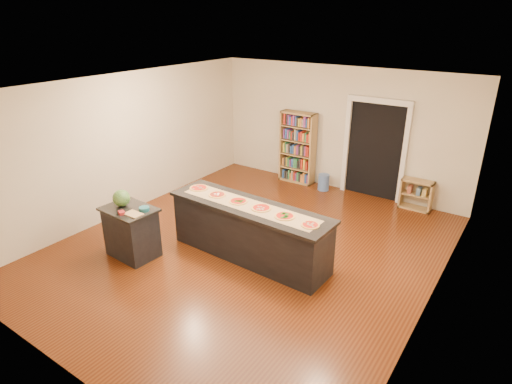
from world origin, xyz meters
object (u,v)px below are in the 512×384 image
Objects in this scene: side_counter at (132,232)px; waste_bin at (324,182)px; kitchen_island at (249,231)px; bookshelf at (298,148)px; watermelon at (121,198)px; low_shelf at (416,195)px.

side_counter reaches higher than waste_bin.
bookshelf is (-1.08, 3.53, 0.38)m from kitchen_island.
side_counter is 0.52× the size of bookshelf.
waste_bin is at bearing -9.38° from bookshelf.
watermelon is (-0.16, 0.01, 0.57)m from side_counter.
bookshelf is at bearing 80.76° from watermelon.
bookshelf reaches higher than kitchen_island.
low_shelf reaches higher than waste_bin.
kitchen_island is 1.98m from side_counter.
bookshelf reaches higher than side_counter.
waste_bin is 1.34× the size of watermelon.
side_counter is at bearing -126.66° from low_shelf.
watermelon is at bearing -147.56° from kitchen_island.
low_shelf is at bearing 4.04° from waste_bin.
watermelon is at bearing -109.07° from waste_bin.
waste_bin is at bearing -175.96° from low_shelf.
side_counter is 2.33× the size of waste_bin.
side_counter reaches higher than low_shelf.
kitchen_island is 1.69× the size of bookshelf.
bookshelf reaches higher than low_shelf.
low_shelf is 5.90m from watermelon.
kitchen_island is at bearing 36.26° from side_counter.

